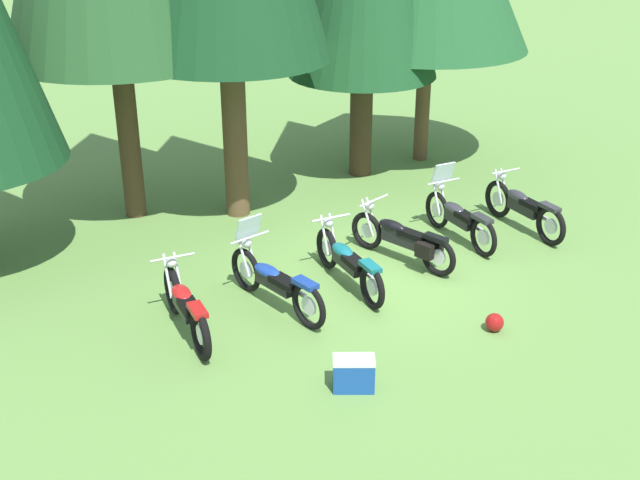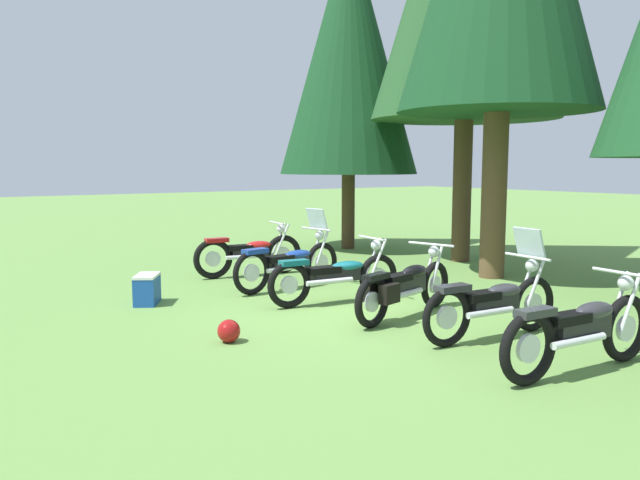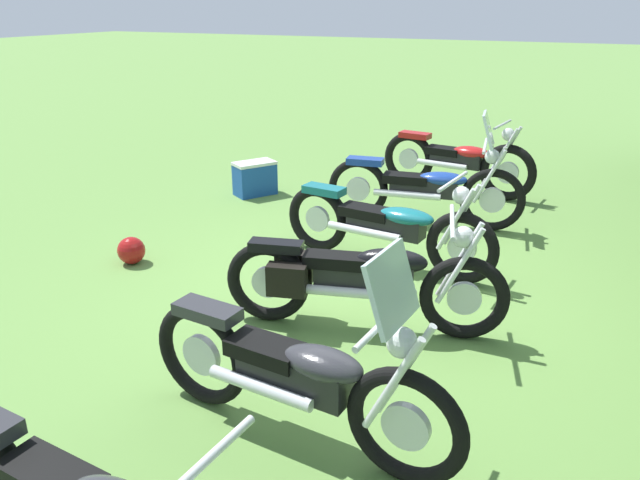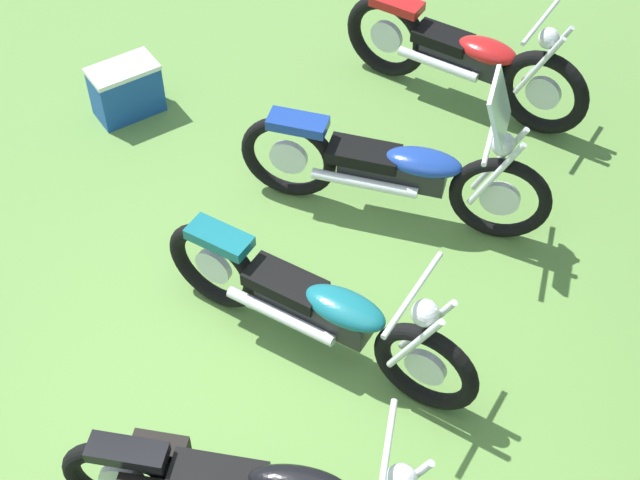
% 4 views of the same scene
% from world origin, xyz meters
% --- Properties ---
extents(ground_plane, '(80.00, 80.00, 0.00)m').
position_xyz_m(ground_plane, '(0.00, 0.00, 0.00)').
color(ground_plane, '#608C42').
extents(motorcycle_0, '(0.69, 2.23, 1.04)m').
position_xyz_m(motorcycle_0, '(-3.53, -0.08, 0.46)').
color(motorcycle_0, black).
rests_on(motorcycle_0, ground_plane).
extents(motorcycle_1, '(0.75, 2.35, 1.39)m').
position_xyz_m(motorcycle_1, '(-2.01, -0.08, 0.48)').
color(motorcycle_1, black).
rests_on(motorcycle_1, ground_plane).
extents(motorcycle_2, '(0.73, 2.33, 1.01)m').
position_xyz_m(motorcycle_2, '(-0.61, -0.08, 0.44)').
color(motorcycle_2, black).
rests_on(motorcycle_2, ground_plane).
extents(motorcycle_3, '(0.94, 2.27, 1.01)m').
position_xyz_m(motorcycle_3, '(0.72, 0.16, 0.45)').
color(motorcycle_3, black).
rests_on(motorcycle_3, ground_plane).
extents(motorcycle_4, '(0.74, 2.18, 1.37)m').
position_xyz_m(motorcycle_4, '(2.17, 0.35, 0.47)').
color(motorcycle_4, black).
rests_on(motorcycle_4, ground_plane).
extents(motorcycle_5, '(0.69, 2.29, 1.03)m').
position_xyz_m(motorcycle_5, '(3.56, 0.08, 0.46)').
color(motorcycle_5, black).
rests_on(motorcycle_5, ground_plane).
extents(picnic_cooler, '(0.65, 0.57, 0.47)m').
position_xyz_m(picnic_cooler, '(-2.20, -2.59, 0.24)').
color(picnic_cooler, '#19479E').
rests_on(picnic_cooler, ground_plane).
extents(dropped_helmet, '(0.29, 0.29, 0.29)m').
position_xyz_m(dropped_helmet, '(0.47, -2.48, 0.14)').
color(dropped_helmet, maroon).
rests_on(dropped_helmet, ground_plane).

